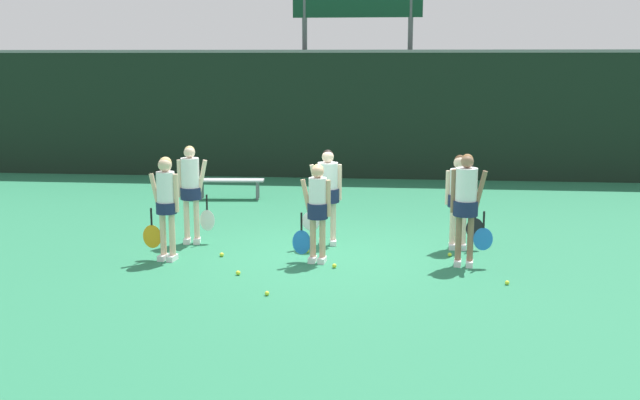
# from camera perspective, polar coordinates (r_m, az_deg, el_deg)

# --- Properties ---
(ground_plane) EXTENTS (140.00, 140.00, 0.00)m
(ground_plane) POSITION_cam_1_polar(r_m,az_deg,el_deg) (12.75, 0.25, -4.10)
(ground_plane) COLOR #26724C
(fence_windscreen) EXTENTS (60.00, 0.08, 3.48)m
(fence_windscreen) POSITION_cam_1_polar(r_m,az_deg,el_deg) (20.43, 2.43, 6.53)
(fence_windscreen) COLOR black
(fence_windscreen) RESTS_ON ground_plane
(scoreboard) EXTENTS (3.60, 0.15, 5.85)m
(scoreboard) POSITION_cam_1_polar(r_m,az_deg,el_deg) (21.41, 2.87, 14.25)
(scoreboard) COLOR #515156
(scoreboard) RESTS_ON ground_plane
(bench_courtside) EXTENTS (1.63, 0.49, 0.47)m
(bench_courtside) POSITION_cam_1_polar(r_m,az_deg,el_deg) (17.67, -6.91, 1.36)
(bench_courtside) COLOR #B2B2B7
(bench_courtside) RESTS_ON ground_plane
(player_0) EXTENTS (0.64, 0.34, 1.71)m
(player_0) POSITION_cam_1_polar(r_m,az_deg,el_deg) (12.39, -11.67, 0.03)
(player_0) COLOR beige
(player_0) RESTS_ON ground_plane
(player_1) EXTENTS (0.63, 0.33, 1.61)m
(player_1) POSITION_cam_1_polar(r_m,az_deg,el_deg) (12.02, -0.22, -0.46)
(player_1) COLOR tan
(player_1) RESTS_ON ground_plane
(player_2) EXTENTS (0.68, 0.39, 1.80)m
(player_2) POSITION_cam_1_polar(r_m,az_deg,el_deg) (12.01, 11.08, -0.00)
(player_2) COLOR #8C664C
(player_2) RESTS_ON ground_plane
(player_3) EXTENTS (0.64, 0.37, 1.75)m
(player_3) POSITION_cam_1_polar(r_m,az_deg,el_deg) (13.46, -9.81, 1.04)
(player_3) COLOR beige
(player_3) RESTS_ON ground_plane
(player_4) EXTENTS (0.70, 0.41, 1.70)m
(player_4) POSITION_cam_1_polar(r_m,az_deg,el_deg) (13.15, 0.57, 0.87)
(player_4) COLOR beige
(player_4) RESTS_ON ground_plane
(player_5) EXTENTS (0.67, 0.39, 1.64)m
(player_5) POSITION_cam_1_polar(r_m,az_deg,el_deg) (13.08, 10.59, 0.48)
(player_5) COLOR beige
(player_5) RESTS_ON ground_plane
(tennis_ball_0) EXTENTS (0.07, 0.07, 0.07)m
(tennis_ball_0) POSITION_cam_1_polar(r_m,az_deg,el_deg) (11.89, 1.10, -5.04)
(tennis_ball_0) COLOR #CCE033
(tennis_ball_0) RESTS_ON ground_plane
(tennis_ball_1) EXTENTS (0.07, 0.07, 0.07)m
(tennis_ball_1) POSITION_cam_1_polar(r_m,az_deg,el_deg) (11.57, -6.26, -5.54)
(tennis_ball_1) COLOR #CCE033
(tennis_ball_1) RESTS_ON ground_plane
(tennis_ball_2) EXTENTS (0.07, 0.07, 0.07)m
(tennis_ball_2) POSITION_cam_1_polar(r_m,az_deg,el_deg) (11.37, 14.07, -6.13)
(tennis_ball_2) COLOR #CCE033
(tennis_ball_2) RESTS_ON ground_plane
(tennis_ball_3) EXTENTS (0.06, 0.06, 0.06)m
(tennis_ball_3) POSITION_cam_1_polar(r_m,az_deg,el_deg) (14.41, -12.72, -2.48)
(tennis_ball_3) COLOR #CCE033
(tennis_ball_3) RESTS_ON ground_plane
(tennis_ball_4) EXTENTS (0.07, 0.07, 0.07)m
(tennis_ball_4) POSITION_cam_1_polar(r_m,az_deg,el_deg) (12.74, 9.86, -4.12)
(tennis_ball_4) COLOR #CCE033
(tennis_ball_4) RESTS_ON ground_plane
(tennis_ball_5) EXTENTS (0.07, 0.07, 0.07)m
(tennis_ball_5) POSITION_cam_1_polar(r_m,az_deg,el_deg) (12.65, -7.50, -4.15)
(tennis_ball_5) COLOR #CCE033
(tennis_ball_5) RESTS_ON ground_plane
(tennis_ball_6) EXTENTS (0.06, 0.06, 0.06)m
(tennis_ball_6) POSITION_cam_1_polar(r_m,az_deg,el_deg) (10.58, -4.06, -7.11)
(tennis_ball_6) COLOR #CCE033
(tennis_ball_6) RESTS_ON ground_plane
(tennis_ball_7) EXTENTS (0.07, 0.07, 0.07)m
(tennis_ball_7) POSITION_cam_1_polar(r_m,az_deg,el_deg) (12.78, -0.99, -3.90)
(tennis_ball_7) COLOR #CCE033
(tennis_ball_7) RESTS_ON ground_plane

